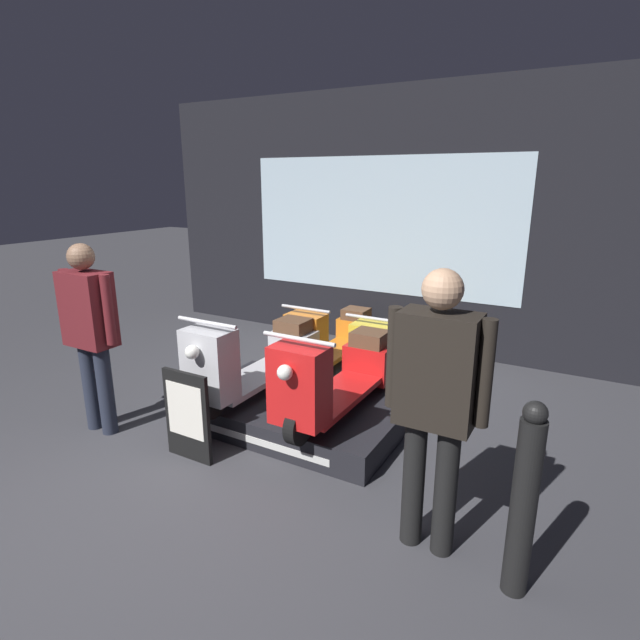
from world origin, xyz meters
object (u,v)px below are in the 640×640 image
scooter_backrow_0 (332,338)px  scooter_backrow_1 (393,349)px  person_left_browsing (90,324)px  scooter_display_left (255,359)px  scooter_display_right (337,376)px  price_sign_board (187,416)px  street_bollard (524,501)px  person_right_browsing (436,393)px

scooter_backrow_0 → scooter_backrow_1: bearing=0.0°
scooter_backrow_1 → person_left_browsing: size_ratio=1.02×
scooter_display_left → scooter_display_right: same height
person_left_browsing → scooter_backrow_0: bearing=68.0°
price_sign_board → street_bollard: 2.44m
scooter_display_right → scooter_display_left: bearing=180.0°
scooter_display_right → scooter_backrow_0: (-0.86, 1.52, -0.23)m
scooter_backrow_1 → person_left_browsing: bearing=-125.7°
scooter_display_left → person_right_browsing: 2.17m
scooter_display_right → price_sign_board: (-0.84, -0.88, -0.19)m
street_bollard → person_left_browsing: bearing=178.3°
scooter_backrow_0 → price_sign_board: 2.40m
street_bollard → scooter_backrow_1: bearing=123.7°
scooter_display_left → scooter_backrow_0: 1.54m
scooter_display_left → scooter_backrow_1: scooter_display_left is taller
scooter_display_left → person_right_browsing: size_ratio=0.99×
person_left_browsing → scooter_display_right: bearing=26.2°
scooter_display_right → street_bollard: size_ratio=1.51×
scooter_backrow_0 → scooter_display_left: bearing=-89.2°
scooter_backrow_1 → scooter_display_right: bearing=-86.4°
scooter_display_right → person_right_browsing: person_right_browsing is taller
scooter_display_left → person_left_browsing: bearing=-137.8°
person_left_browsing → street_bollard: 3.46m
price_sign_board → person_right_browsing: bearing=-0.8°
scooter_backrow_0 → price_sign_board: size_ratio=2.30×
scooter_backrow_0 → street_bollard: street_bollard is taller
scooter_display_right → street_bollard: street_bollard is taller
scooter_backrow_0 → scooter_display_right: bearing=-60.5°
scooter_display_left → price_sign_board: (-0.00, -0.88, -0.19)m
scooter_backrow_0 → person_right_browsing: 3.18m
person_right_browsing → price_sign_board: (-1.92, 0.03, -0.62)m
scooter_backrow_0 → street_bollard: (2.45, -2.53, 0.23)m
scooter_display_right → person_right_browsing: size_ratio=0.99×
scooter_backrow_0 → street_bollard: bearing=-45.8°
person_left_browsing → person_right_browsing: (2.92, -0.00, 0.03)m
scooter_backrow_1 → street_bollard: bearing=-56.3°
scooter_display_left → price_sign_board: scooter_display_left is taller
person_right_browsing → price_sign_board: person_right_browsing is taller
scooter_backrow_0 → person_left_browsing: (-0.98, -2.43, 0.64)m
person_left_browsing → person_right_browsing: bearing=-0.0°
scooter_backrow_1 → person_right_browsing: person_right_browsing is taller
scooter_display_left → price_sign_board: size_ratio=2.30×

